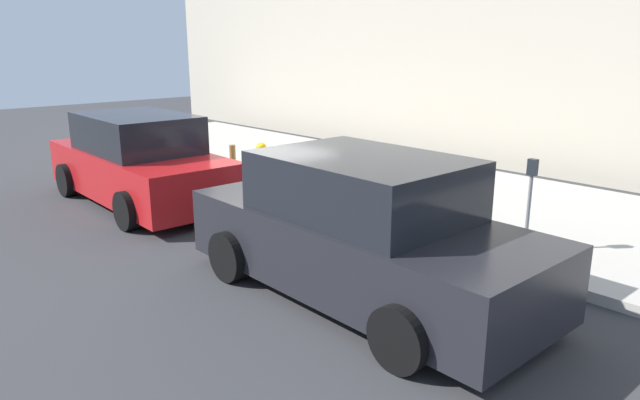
{
  "coord_description": "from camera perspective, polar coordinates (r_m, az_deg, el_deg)",
  "views": [
    {
      "loc": [
        -8.87,
        6.44,
        2.89
      ],
      "look_at": [
        -2.64,
        0.66,
        0.58
      ],
      "focal_mm": 32.57,
      "sensor_mm": 36.0,
      "label": 1
    }
  ],
  "objects": [
    {
      "name": "suitcase_red_2",
      "position": [
        9.38,
        6.94,
        -0.23
      ],
      "size": [
        0.46,
        0.26,
        0.77
      ],
      "color": "red",
      "rests_on": "sidewalk_curb"
    },
    {
      "name": "ground_plane",
      "position": [
        11.34,
        -6.64,
        0.32
      ],
      "size": [
        40.0,
        40.0,
        0.0
      ],
      "primitive_type": "plane",
      "color": "#333335"
    },
    {
      "name": "parked_car_charcoal_0",
      "position": [
        6.72,
        4.08,
        -3.14
      ],
      "size": [
        4.53,
        2.11,
        1.68
      ],
      "color": "black",
      "rests_on": "ground_plane"
    },
    {
      "name": "suitcase_maroon_4",
      "position": [
        9.97,
        2.33,
        0.87
      ],
      "size": [
        0.39,
        0.23,
        0.89
      ],
      "color": "maroon",
      "rests_on": "sidewalk_curb"
    },
    {
      "name": "suitcase_black_3",
      "position": [
        9.66,
        4.47,
        0.88
      ],
      "size": [
        0.35,
        0.2,
        1.0
      ],
      "color": "black",
      "rests_on": "sidewalk_curb"
    },
    {
      "name": "suitcase_silver_0",
      "position": [
        8.73,
        11.91,
        -1.02
      ],
      "size": [
        0.4,
        0.23,
        0.98
      ],
      "color": "#9EA0A8",
      "rests_on": "sidewalk_curb"
    },
    {
      "name": "sidewalk_curb",
      "position": [
        12.91,
        2.32,
        2.56
      ],
      "size": [
        18.0,
        5.0,
        0.14
      ],
      "primitive_type": "cube",
      "color": "#ADA89E",
      "rests_on": "ground_plane"
    },
    {
      "name": "suitcase_olive_5",
      "position": [
        10.36,
        0.95,
        1.91
      ],
      "size": [
        0.36,
        0.25,
        0.8
      ],
      "color": "#59601E",
      "rests_on": "sidewalk_curb"
    },
    {
      "name": "suitcase_navy_1",
      "position": [
        8.98,
        9.18,
        -0.56
      ],
      "size": [
        0.39,
        0.25,
        0.74
      ],
      "color": "navy",
      "rests_on": "sidewalk_curb"
    },
    {
      "name": "bollard_post",
      "position": [
        12.32,
        -8.55,
        3.78
      ],
      "size": [
        0.13,
        0.13,
        0.7
      ],
      "primitive_type": "cylinder",
      "color": "brown",
      "rests_on": "sidewalk_curb"
    },
    {
      "name": "suitcase_silver_7",
      "position": [
        11.16,
        -3.24,
        2.51
      ],
      "size": [
        0.5,
        0.3,
        0.67
      ],
      "color": "#9EA0A8",
      "rests_on": "sidewalk_curb"
    },
    {
      "name": "suitcase_teal_6",
      "position": [
        10.74,
        -1.11,
        1.93
      ],
      "size": [
        0.48,
        0.19,
        0.63
      ],
      "color": "#0F606B",
      "rests_on": "sidewalk_curb"
    },
    {
      "name": "fire_hydrant",
      "position": [
        11.75,
        -5.76,
        3.74
      ],
      "size": [
        0.39,
        0.21,
        0.83
      ],
      "color": "#D89E0C",
      "rests_on": "sidewalk_curb"
    },
    {
      "name": "parking_meter",
      "position": [
        8.26,
        19.95,
        0.79
      ],
      "size": [
        0.12,
        0.09,
        1.27
      ],
      "color": "slate",
      "rests_on": "sidewalk_curb"
    },
    {
      "name": "parked_car_red_1",
      "position": [
        11.18,
        -17.35,
        3.57
      ],
      "size": [
        4.59,
        2.08,
        1.65
      ],
      "color": "#AD1619",
      "rests_on": "ground_plane"
    }
  ]
}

